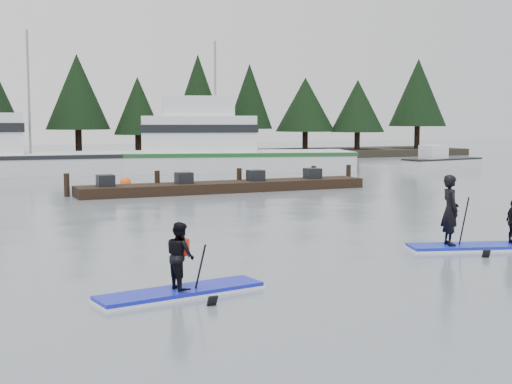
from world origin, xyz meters
name	(u,v)px	position (x,y,z in m)	size (l,w,h in m)	color
ground	(359,264)	(0.00, 0.00, 0.00)	(160.00, 160.00, 0.00)	slate
far_shore	(71,158)	(0.00, 42.00, 0.30)	(70.00, 8.00, 0.60)	#2D281E
treeline	(71,162)	(0.00, 42.00, 0.00)	(60.00, 4.00, 8.00)	black
fishing_boat_medium	(221,160)	(7.44, 28.95, 0.67)	(16.46, 8.43, 9.24)	silver
skiff	(442,163)	(21.80, 24.93, 0.34)	(5.83, 1.75, 0.68)	silver
floating_dock	(226,187)	(3.00, 16.46, 0.23)	(13.55, 1.81, 0.45)	black
buoy_b	(126,186)	(-0.59, 20.99, 0.00)	(0.57, 0.57, 0.57)	#FF4F0C
buoy_c	(303,169)	(12.83, 27.92, 0.00)	(0.58, 0.58, 0.58)	#FF4F0C
paddleboard_solo	(180,271)	(-4.65, -1.16, 0.46)	(3.35, 1.33, 1.85)	#121DB1
paddleboard_duo	(473,225)	(3.64, 0.43, 0.62)	(3.72, 1.87, 2.42)	#1323B3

